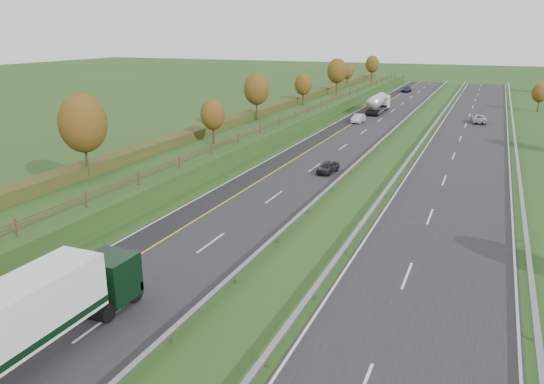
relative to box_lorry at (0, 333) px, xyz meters
The scene contains 18 objects.
ground 49.88m from the box_lorry, 81.46° to the left, with size 400.00×400.00×0.00m, color #244518.
near_carriageway 54.33m from the box_lorry, 90.63° to the left, with size 10.50×200.00×0.04m, color black.
far_carriageway 56.61m from the box_lorry, 73.67° to the left, with size 10.50×200.00×0.04m, color black.
hard_shoulder 54.50m from the box_lorry, 94.58° to the left, with size 3.00×200.00×0.04m, color black.
lane_markings 54.52m from the box_lorry, 83.89° to the left, with size 26.75×200.00×0.01m.
embankment_left 55.97m from the box_lorry, 104.07° to the left, with size 12.00×200.00×2.00m, color #244518.
hedge_left 56.48m from the box_lorry, 106.04° to the left, with size 2.20×180.00×1.10m, color #333B18.
fence_left 54.63m from the box_lorry, 99.59° to the left, with size 0.12×189.06×1.20m.
median_barrier_near 54.54m from the box_lorry, 84.63° to the left, with size 0.32×200.00×0.71m.
median_barrier_far 55.25m from the box_lorry, 79.36° to the left, with size 0.32×200.00×0.71m.
outer_barrier_far 58.48m from the box_lorry, 68.21° to the left, with size 0.32×200.00×0.71m.
trees_left 52.76m from the box_lorry, 104.58° to the left, with size 6.64×164.30×7.66m.
box_lorry is the anchor object (origin of this frame).
road_tanker 86.19m from the box_lorry, 91.05° to the left, with size 2.40×11.22×3.46m.
car_dark_near 39.77m from the box_lorry, 86.09° to the left, with size 1.50×3.73×1.27m, color black.
car_silver_mid 73.44m from the box_lorry, 91.72° to the left, with size 1.48×4.25×1.40m, color #ADACB1.
car_small_far 123.91m from the box_lorry, 91.02° to the left, with size 1.82×4.48×1.30m, color #151942.
car_oncoming 82.58m from the box_lorry, 78.52° to the left, with size 2.28×4.95×1.38m, color #B0B1B5.
Camera 1 is at (19.07, -8.22, 14.74)m, focal length 35.00 mm.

